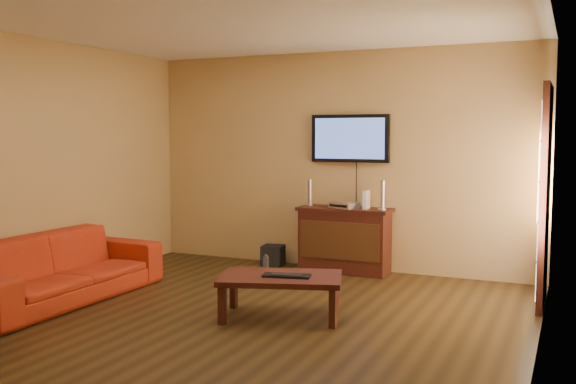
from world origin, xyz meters
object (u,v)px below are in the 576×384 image
Objects in this scene: media_console at (344,240)px; sofa at (60,257)px; speaker_left at (310,194)px; keyboard at (287,275)px; bottle at (266,263)px; television at (350,138)px; subwoofer at (273,255)px; av_receiver at (344,205)px; speaker_right at (383,196)px; game_console at (366,200)px; coffee_table at (281,281)px.

media_console is 0.50× the size of sofa.
speaker_left reaches higher than keyboard.
media_console reaches higher than bottle.
television is 0.85m from speaker_left.
sofa is 2.39m from keyboard.
subwoofer is (-0.96, -0.20, -1.50)m from television.
av_receiver is at bearing -7.90° from speaker_left.
speaker_right is (0.48, -0.20, -0.68)m from television.
sofa is 3.64m from speaker_right.
sofa is 7.18× the size of av_receiver.
speaker_right is at bearing -5.01° from game_console.
subwoofer is at bearing 99.19° from bottle.
coffee_table is 2.06m from bottle.
coffee_table reaches higher than subwoofer.
sofa reaches higher than keyboard.
speaker_left is 0.72× the size of keyboard.
media_console is at bearing -90.00° from television.
coffee_table is 3.96× the size of av_receiver.
coffee_table is at bearing -86.89° from media_console.
game_console is at bearing 0.25° from media_console.
television reaches higher than speaker_left.
keyboard is (2.37, 0.33, -0.04)m from sofa.
keyboard is at bearing -84.97° from media_console.
av_receiver reaches higher than keyboard.
speaker_left is (-0.48, -0.14, -0.69)m from television.
game_console is (0.27, -0.18, -0.73)m from television.
media_console is at bearing -4.64° from speaker_left.
media_console is at bearing 177.65° from speaker_right.
av_receiver is at bearing -173.04° from game_console.
game_console is at bearing 27.98° from av_receiver.
subwoofer is at bearing 179.91° from speaker_right.
speaker_right is at bearing 82.19° from keyboard.
coffee_table is at bearing -74.56° from speaker_left.
subwoofer is 0.31m from bottle.
sofa is at bearing -131.67° from media_console.
game_console is (0.16, 2.10, 0.56)m from coffee_table.
game_console is at bearing -33.24° from television.
speaker_right is 1.65m from subwoofer.
speaker_right reaches higher than speaker_left.
keyboard is (0.07, -0.03, 0.06)m from coffee_table.
speaker_left is 1.04× the size of av_receiver.
av_receiver is 0.28m from game_console.
television is at bearing 3.52° from subwoofer.
sofa is 8.70× the size of subwoofer.
sofa is at bearing -124.71° from subwoofer.
television is 3.13× the size of av_receiver.
television is 2.61m from keyboard.
keyboard is at bearing -81.92° from sofa.
media_console is 0.91× the size of coffee_table.
speaker_right reaches higher than sofa.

